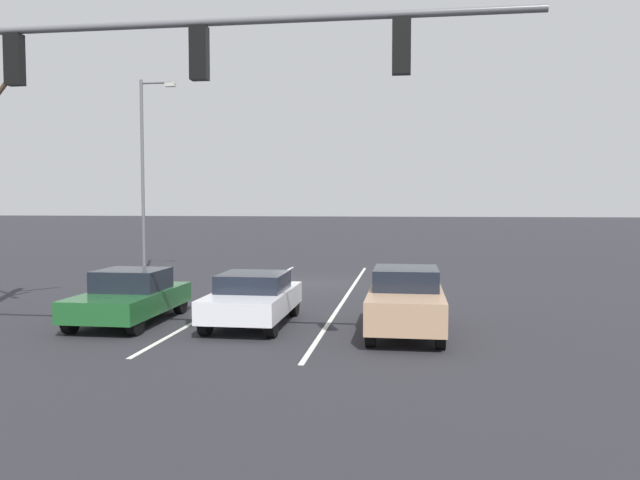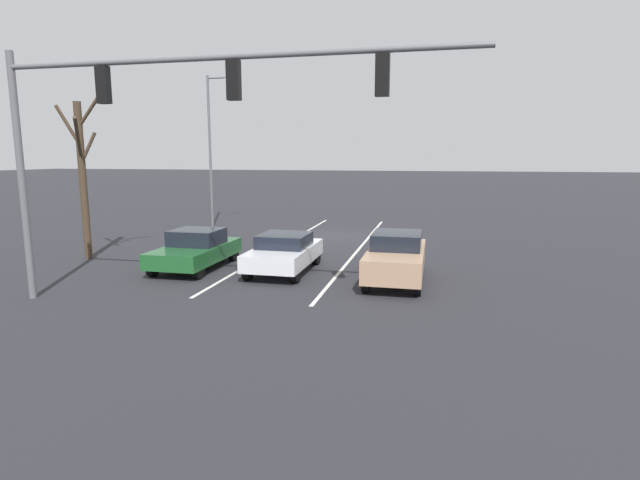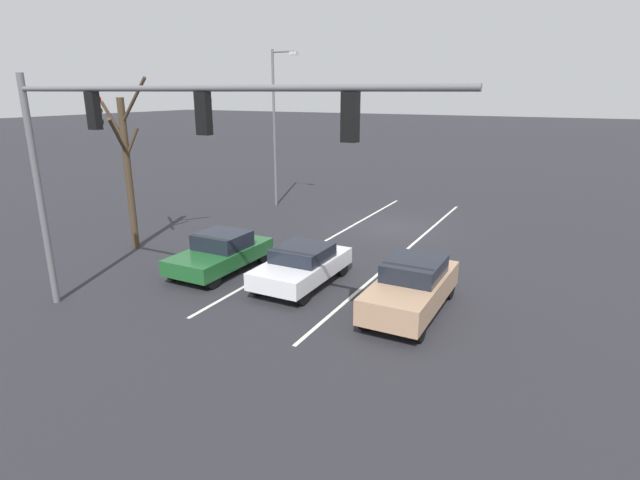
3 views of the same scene
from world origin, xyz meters
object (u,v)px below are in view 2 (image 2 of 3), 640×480
at_px(street_lamp_right_shoulder, 212,143).
at_px(car_darkgreen_rightlane_front, 196,249).
at_px(car_white_midlane_front, 284,252).
at_px(car_tan_leftlane_front, 396,256).
at_px(traffic_signal_gantry, 151,111).
at_px(bare_tree_near, 83,171).

bearing_deg(street_lamp_right_shoulder, car_darkgreen_rightlane_front, 111.26).
distance_m(car_white_midlane_front, car_tan_leftlane_front, 4.01).
bearing_deg(traffic_signal_gantry, car_darkgreen_rightlane_front, -74.31).
bearing_deg(car_darkgreen_rightlane_front, car_white_midlane_front, -177.48).
bearing_deg(car_darkgreen_rightlane_front, traffic_signal_gantry, 105.69).
bearing_deg(car_tan_leftlane_front, traffic_signal_gantry, 36.46).
distance_m(car_tan_leftlane_front, street_lamp_right_shoulder, 16.05).
bearing_deg(street_lamp_right_shoulder, car_white_midlane_front, 125.90).
xyz_separation_m(car_white_midlane_front, bare_tree_near, (8.31, -0.37, 2.78)).
height_order(car_white_midlane_front, car_darkgreen_rightlane_front, car_darkgreen_rightlane_front).
distance_m(traffic_signal_gantry, bare_tree_near, 8.36).
height_order(car_white_midlane_front, street_lamp_right_shoulder, street_lamp_right_shoulder).
relative_size(car_white_midlane_front, traffic_signal_gantry, 0.32).
height_order(car_white_midlane_front, traffic_signal_gantry, traffic_signal_gantry).
bearing_deg(bare_tree_near, street_lamp_right_shoulder, -95.45).
xyz_separation_m(street_lamp_right_shoulder, bare_tree_near, (0.94, 9.81, -1.35)).
xyz_separation_m(car_tan_leftlane_front, bare_tree_near, (12.29, -0.80, 2.68)).
bearing_deg(street_lamp_right_shoulder, bare_tree_near, 84.55).
distance_m(car_darkgreen_rightlane_front, street_lamp_right_shoulder, 11.83).
bearing_deg(traffic_signal_gantry, car_tan_leftlane_front, -143.54).
xyz_separation_m(car_white_midlane_front, traffic_signal_gantry, (2.03, 4.86, 4.50)).
xyz_separation_m(car_white_midlane_front, car_darkgreen_rightlane_front, (3.35, 0.15, -0.02)).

